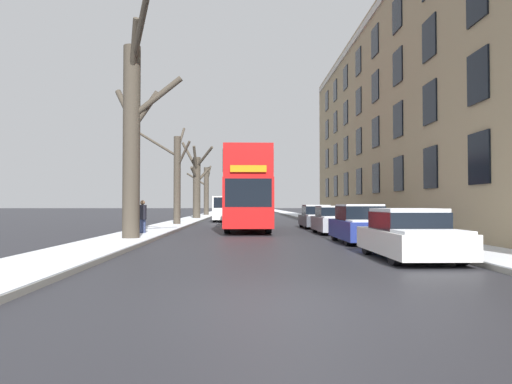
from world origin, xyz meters
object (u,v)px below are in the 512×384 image
double_decker_bus (247,187)px  pedestrian_left_sidewalk (143,216)px  bare_tree_left_2 (197,183)px  parked_car_2 (333,221)px  parked_car_1 (360,225)px  parked_car_0 (409,236)px  bare_tree_left_0 (133,133)px  parked_car_3 (316,217)px  oncoming_van (226,208)px  bare_tree_left_3 (206,190)px  bare_tree_left_1 (176,176)px

double_decker_bus → pedestrian_left_sidewalk: bearing=-133.8°
bare_tree_left_2 → parked_car_2: (9.14, -21.15, -2.88)m
parked_car_1 → parked_car_2: parked_car_1 is taller
parked_car_0 → parked_car_2: (0.00, 10.74, 0.01)m
bare_tree_left_0 → parked_car_0: 11.44m
parked_car_1 → parked_car_2: size_ratio=1.05×
double_decker_bus → parked_car_2: size_ratio=2.69×
parked_car_2 → parked_car_3: (0.00, 5.35, 0.01)m
bare_tree_left_0 → parked_car_0: bare_tree_left_0 is taller
parked_car_3 → oncoming_van: 12.57m
double_decker_bus → bare_tree_left_0: bearing=-119.4°
bare_tree_left_2 → parked_car_1: 28.26m
oncoming_van → double_decker_bus: bearing=-82.1°
double_decker_bus → bare_tree_left_2: bearing=105.2°
bare_tree_left_0 → double_decker_bus: bearing=60.6°
parked_car_2 → pedestrian_left_sidewalk: (-9.33, -1.67, 0.27)m
bare_tree_left_3 → parked_car_3: bearing=-72.2°
bare_tree_left_0 → bare_tree_left_1: 12.91m
parked_car_2 → bare_tree_left_3: bearing=105.2°
parked_car_1 → parked_car_3: size_ratio=1.00×
bare_tree_left_1 → bare_tree_left_3: (-0.15, 26.29, -0.08)m
bare_tree_left_1 → pedestrian_left_sidewalk: size_ratio=4.12×
bare_tree_left_1 → bare_tree_left_3: size_ratio=1.08×
bare_tree_left_2 → parked_car_3: size_ratio=1.86×
bare_tree_left_0 → pedestrian_left_sidewalk: bearing=95.2°
bare_tree_left_1 → oncoming_van: bearing=69.7°
bare_tree_left_1 → bare_tree_left_2: 13.09m
parked_car_0 → oncoming_van: (-6.14, 27.05, 0.53)m
bare_tree_left_3 → oncoming_van: bare_tree_left_3 is taller
bare_tree_left_3 → parked_car_2: bearing=-74.8°
bare_tree_left_0 → double_decker_bus: 9.74m
parked_car_3 → pedestrian_left_sidewalk: 11.68m
double_decker_bus → oncoming_van: size_ratio=2.05×
bare_tree_left_3 → oncoming_van: bearing=-79.9°
parked_car_0 → oncoming_van: bearing=102.8°
bare_tree_left_3 → parked_car_1: (9.34, -39.79, -2.63)m
bare_tree_left_0 → oncoming_van: size_ratio=1.80×
bare_tree_left_1 → parked_car_0: size_ratio=1.67×
double_decker_bus → bare_tree_left_3: bearing=99.2°
bare_tree_left_0 → parked_car_2: bare_tree_left_0 is taller
bare_tree_left_0 → parked_car_2: bearing=28.0°
parked_car_1 → parked_car_3: (0.00, 10.79, -0.02)m
bare_tree_left_0 → bare_tree_left_2: (-0.10, 25.96, -0.84)m
parked_car_3 → oncoming_van: bearing=119.2°
bare_tree_left_1 → parked_car_1: bare_tree_left_1 is taller
parked_car_1 → bare_tree_left_3: bearing=103.2°
bare_tree_left_0 → parked_car_3: bearing=48.3°
parked_car_2 → parked_car_3: size_ratio=0.95×
bare_tree_left_1 → parked_car_2: 12.53m
parked_car_1 → pedestrian_left_sidewalk: 10.06m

